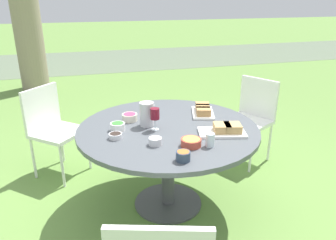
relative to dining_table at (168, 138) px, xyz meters
The scene contains 16 objects.
ground_plane 0.63m from the dining_table, ahead, with size 40.00×40.00×0.00m, color #668E42.
river_strip 6.82m from the dining_table, 90.00° to the left, with size 40.00×3.25×0.01m.
dining_table is the anchor object (origin of this frame).
chair_near_left 1.25m from the dining_table, 28.39° to the left, with size 0.58×0.59×0.89m.
chair_near_right 1.28m from the dining_table, 137.96° to the left, with size 0.61×0.61×0.89m.
water_pitcher 0.26m from the dining_table, 153.40° to the left, with size 0.12×0.11×0.20m.
wine_glass 0.25m from the dining_table, 166.73° to the right, with size 0.07×0.07×0.18m.
platter_bread_main 0.45m from the dining_table, 28.46° to the left, with size 0.27×0.36×0.08m.
platter_charcuterie 0.47m from the dining_table, 33.11° to the right, with size 0.39×0.28×0.08m.
bowl_fries 0.40m from the dining_table, 80.95° to the right, with size 0.14×0.14×0.05m.
bowl_salad 0.42m from the dining_table, behind, with size 0.11×0.11×0.06m.
bowl_olives 0.46m from the dining_table, 166.24° to the right, with size 0.10×0.10×0.04m.
bowl_dip_red 0.37m from the dining_table, 140.64° to the left, with size 0.13×0.13×0.06m.
bowl_dip_cream 0.37m from the dining_table, 121.03° to the right, with size 0.09×0.09×0.06m.
bowl_roasted_veg 0.59m from the dining_table, 96.15° to the right, with size 0.09×0.09×0.07m.
cup_water_near 0.48m from the dining_table, 66.17° to the right, with size 0.06×0.06×0.10m.
Camera 1 is at (-0.66, -2.33, 1.73)m, focal length 35.00 mm.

